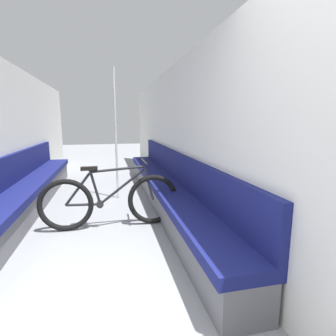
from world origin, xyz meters
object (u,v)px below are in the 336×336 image
at_px(bench_seat_row_left, 22,196).
at_px(grab_pole_near, 116,136).
at_px(bench_seat_row_right, 165,188).
at_px(bicycle, 111,201).

relative_size(bench_seat_row_left, grab_pole_near, 2.41).
bearing_deg(bench_seat_row_right, bench_seat_row_left, 180.00).
xyz_separation_m(bench_seat_row_right, grab_pole_near, (-0.74, 0.60, 0.81)).
distance_m(bench_seat_row_left, grab_pole_near, 1.71).
bearing_deg(bench_seat_row_left, grab_pole_near, 23.33).
bearing_deg(bench_seat_row_left, bicycle, -30.03).
distance_m(bench_seat_row_left, bicycle, 1.44).
distance_m(bench_seat_row_right, grab_pole_near, 1.25).
relative_size(bicycle, grab_pole_near, 0.78).
bearing_deg(bench_seat_row_left, bench_seat_row_right, 0.00).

